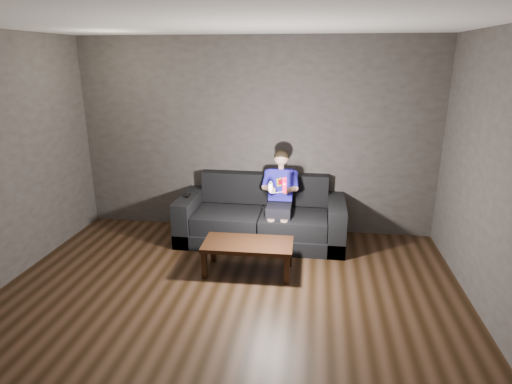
# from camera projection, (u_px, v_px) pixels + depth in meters

# --- Properties ---
(floor) EXTENTS (5.00, 5.00, 0.00)m
(floor) POSITION_uv_depth(u_px,v_px,m) (217.00, 327.00, 4.00)
(floor) COLOR black
(floor) RESTS_ON ground
(back_wall) EXTENTS (5.00, 0.04, 2.70)m
(back_wall) POSITION_uv_depth(u_px,v_px,m) (255.00, 137.00, 5.95)
(back_wall) COLOR #35302E
(back_wall) RESTS_ON ground
(ceiling) EXTENTS (5.00, 5.00, 0.02)m
(ceiling) POSITION_uv_depth(u_px,v_px,m) (207.00, 17.00, 3.18)
(ceiling) COLOR silver
(ceiling) RESTS_ON back_wall
(sofa) EXTENTS (2.23, 0.96, 0.86)m
(sofa) POSITION_uv_depth(u_px,v_px,m) (261.00, 220.00, 5.85)
(sofa) COLOR black
(sofa) RESTS_ON floor
(child) EXTENTS (0.47, 0.58, 1.17)m
(child) POSITION_uv_depth(u_px,v_px,m) (280.00, 190.00, 5.62)
(child) COLOR black
(child) RESTS_ON sofa
(wii_remote_red) EXTENTS (0.05, 0.07, 0.19)m
(wii_remote_red) POSITION_uv_depth(u_px,v_px,m) (284.00, 185.00, 5.12)
(wii_remote_red) COLOR #F10028
(wii_remote_red) RESTS_ON child
(nunchuk_white) EXTENTS (0.07, 0.10, 0.15)m
(nunchuk_white) POSITION_uv_depth(u_px,v_px,m) (271.00, 187.00, 5.16)
(nunchuk_white) COLOR silver
(nunchuk_white) RESTS_ON child
(wii_remote_black) EXTENTS (0.05, 0.16, 0.03)m
(wii_remote_black) POSITION_uv_depth(u_px,v_px,m) (188.00, 195.00, 5.81)
(wii_remote_black) COLOR black
(wii_remote_black) RESTS_ON sofa
(coffee_table) EXTENTS (1.04, 0.54, 0.37)m
(coffee_table) POSITION_uv_depth(u_px,v_px,m) (248.00, 247.00, 4.93)
(coffee_table) COLOR black
(coffee_table) RESTS_ON floor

